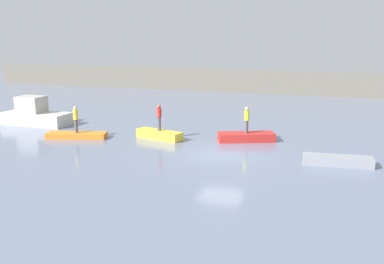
{
  "coord_description": "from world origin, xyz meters",
  "views": [
    {
      "loc": [
        6.58,
        -23.47,
        6.62
      ],
      "look_at": [
        -2.15,
        1.09,
        0.94
      ],
      "focal_mm": 41.56,
      "sensor_mm": 36.0,
      "label": 1
    }
  ],
  "objects": [
    {
      "name": "motorboat",
      "position": [
        -15.72,
        3.76,
        0.74
      ],
      "size": [
        5.2,
        2.07,
        2.13
      ],
      "color": "beige",
      "rests_on": "ground_plane"
    },
    {
      "name": "rowboat_yellow",
      "position": [
        -4.9,
        2.47,
        0.27
      ],
      "size": [
        3.36,
        1.74,
        0.55
      ],
      "primitive_type": "cube",
      "rotation": [
        0.0,
        0.0,
        -0.27
      ],
      "color": "gold",
      "rests_on": "ground_plane"
    },
    {
      "name": "ground_plane",
      "position": [
        0.0,
        0.0,
        0.0
      ],
      "size": [
        120.0,
        120.0,
        0.0
      ],
      "primitive_type": "plane",
      "color": "slate"
    },
    {
      "name": "person_yellow_shirt",
      "position": [
        -10.16,
        0.88,
        1.33
      ],
      "size": [
        0.32,
        0.32,
        1.77
      ],
      "color": "#4C4C56",
      "rests_on": "rowboat_orange"
    },
    {
      "name": "rowboat_red",
      "position": [
        0.59,
        3.73,
        0.27
      ],
      "size": [
        3.76,
        2.53,
        0.54
      ],
      "primitive_type": "cube",
      "rotation": [
        0.0,
        0.0,
        0.41
      ],
      "color": "red",
      "rests_on": "ground_plane"
    },
    {
      "name": "person_hiviz_shirt",
      "position": [
        0.59,
        3.73,
        1.48
      ],
      "size": [
        0.32,
        0.32,
        1.68
      ],
      "color": "#4C4C56",
      "rests_on": "rowboat_red"
    },
    {
      "name": "rowboat_grey",
      "position": [
        6.27,
        0.06,
        0.24
      ],
      "size": [
        3.63,
        1.4,
        0.48
      ],
      "primitive_type": "cube",
      "rotation": [
        0.0,
        0.0,
        0.1
      ],
      "color": "gray",
      "rests_on": "ground_plane"
    },
    {
      "name": "person_red_shirt",
      "position": [
        -4.9,
        2.47,
        1.52
      ],
      "size": [
        0.32,
        0.32,
        1.73
      ],
      "color": "#4C4C56",
      "rests_on": "rowboat_yellow"
    },
    {
      "name": "embankment_wall",
      "position": [
        0.0,
        27.88,
        1.32
      ],
      "size": [
        80.0,
        1.2,
        2.65
      ],
      "primitive_type": "cube",
      "color": "#666056",
      "rests_on": "ground_plane"
    },
    {
      "name": "rowboat_orange",
      "position": [
        -10.16,
        0.88,
        0.18
      ],
      "size": [
        4.04,
        2.25,
        0.35
      ],
      "primitive_type": "cube",
      "rotation": [
        0.0,
        0.0,
        0.3
      ],
      "color": "orange",
      "rests_on": "ground_plane"
    }
  ]
}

